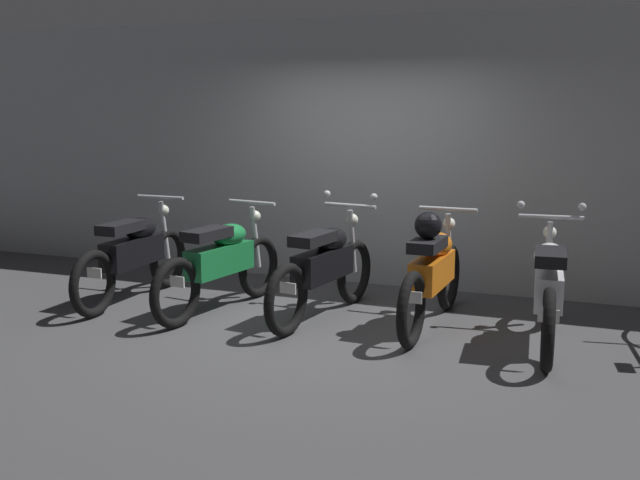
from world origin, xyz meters
TOP-DOWN VIEW (x-y plane):
  - ground_plane at (0.00, 0.00)m, footprint 80.00×80.00m
  - back_wall at (0.00, 1.94)m, footprint 16.00×0.30m
  - motorbike_slot_0 at (-2.04, 0.21)m, footprint 0.56×1.95m
  - motorbike_slot_1 at (-1.02, 0.19)m, footprint 0.57×1.94m
  - motorbike_slot_2 at (0.00, 0.32)m, footprint 0.58×1.94m
  - motorbike_slot_3 at (1.02, 0.39)m, footprint 0.56×1.95m
  - motorbike_slot_4 at (2.04, 0.23)m, footprint 0.59×1.95m

SIDE VIEW (x-z plane):
  - ground_plane at x=0.00m, z-range 0.00..0.00m
  - motorbike_slot_0 at x=-2.04m, z-range -0.03..1.01m
  - motorbike_slot_1 at x=-1.02m, z-range -0.03..1.01m
  - motorbike_slot_2 at x=0.00m, z-range -0.08..1.07m
  - motorbike_slot_4 at x=2.04m, z-range -0.08..1.07m
  - motorbike_slot_3 at x=1.02m, z-range -0.02..1.07m
  - back_wall at x=0.00m, z-range 0.00..2.95m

